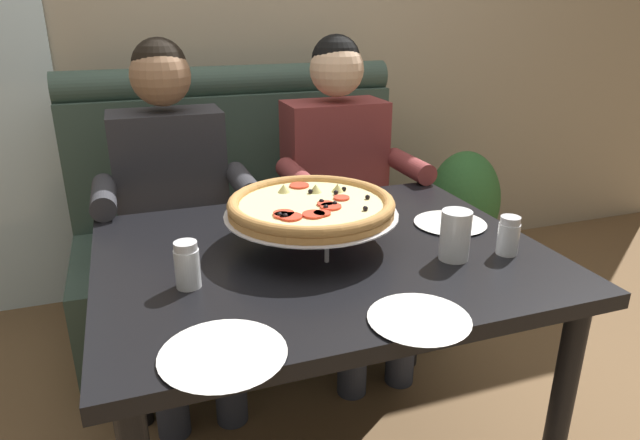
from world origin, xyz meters
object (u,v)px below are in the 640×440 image
object	(u,v)px
shaker_pepper_flakes	(188,268)
pizza	(311,206)
potted_plant	(463,211)
diner_left	(175,202)
diner_right	(343,184)
drinking_glass	(455,238)
plate_near_right	(419,316)
shaker_parmesan	(508,238)
plate_near_left	(223,351)
booth_bench	(251,242)
dining_table	(322,280)
plate_far_side	(450,221)

from	to	relation	value
shaker_pepper_flakes	pizza	bearing A→B (deg)	22.25
potted_plant	shaker_pepper_flakes	bearing A→B (deg)	-144.05
diner_left	diner_right	world-z (taller)	same
diner_left	pizza	distance (m)	0.71
diner_right	drinking_glass	size ratio (longest dim) A/B	9.64
plate_near_right	diner_left	bearing A→B (deg)	110.36
shaker_parmesan	plate_near_left	xyz separation A→B (m)	(-0.80, -0.21, -0.03)
booth_bench	diner_left	bearing A→B (deg)	-140.95
shaker_pepper_flakes	diner_right	bearing A→B (deg)	47.54
dining_table	plate_near_left	size ratio (longest dim) A/B	4.82
diner_right	potted_plant	size ratio (longest dim) A/B	1.82
pizza	plate_far_side	distance (m)	0.45
diner_left	pizza	world-z (taller)	diner_left
shaker_pepper_flakes	plate_far_side	size ratio (longest dim) A/B	0.52
plate_far_side	drinking_glass	bearing A→B (deg)	-119.92
dining_table	diner_right	xyz separation A→B (m)	(0.33, 0.67, 0.05)
shaker_parmesan	shaker_pepper_flakes	bearing A→B (deg)	173.67
pizza	plate_near_right	distance (m)	0.48
booth_bench	plate_far_side	world-z (taller)	booth_bench
diner_right	potted_plant	distance (m)	0.91
shaker_parmesan	plate_far_side	distance (m)	0.24
shaker_parmesan	dining_table	bearing A→B (deg)	158.18
shaker_pepper_flakes	plate_near_left	distance (m)	0.31
dining_table	potted_plant	distance (m)	1.52
plate_far_side	shaker_parmesan	bearing A→B (deg)	-83.27
dining_table	potted_plant	world-z (taller)	dining_table
plate_far_side	drinking_glass	world-z (taller)	drinking_glass
diner_right	shaker_pepper_flakes	world-z (taller)	diner_right
plate_near_right	diner_right	bearing A→B (deg)	76.55
dining_table	plate_far_side	world-z (taller)	plate_far_side
diner_left	pizza	xyz separation A→B (m)	(0.31, -0.62, 0.15)
pizza	potted_plant	distance (m)	1.54
shaker_pepper_flakes	drinking_glass	size ratio (longest dim) A/B	0.87
booth_bench	plate_near_left	distance (m)	1.42
pizza	plate_near_left	bearing A→B (deg)	-126.14
dining_table	shaker_parmesan	xyz separation A→B (m)	(0.46, -0.18, 0.14)
pizza	shaker_parmesan	distance (m)	0.53
dining_table	potted_plant	size ratio (longest dim) A/B	1.69
drinking_glass	potted_plant	world-z (taller)	drinking_glass
diner_right	pizza	bearing A→B (deg)	-119.05
diner_right	booth_bench	bearing A→B (deg)	140.95
plate_far_side	potted_plant	distance (m)	1.22
pizza	shaker_parmesan	bearing A→B (deg)	-26.61
booth_bench	plate_near_left	world-z (taller)	booth_bench
diner_left	plate_near_left	world-z (taller)	diner_left
shaker_pepper_flakes	drinking_glass	distance (m)	0.68
dining_table	booth_bench	bearing A→B (deg)	90.00
diner_left	potted_plant	xyz separation A→B (m)	(1.45, 0.32, -0.32)
shaker_parmesan	drinking_glass	xyz separation A→B (m)	(-0.15, 0.02, 0.01)
plate_near_left	plate_near_right	size ratio (longest dim) A/B	1.12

